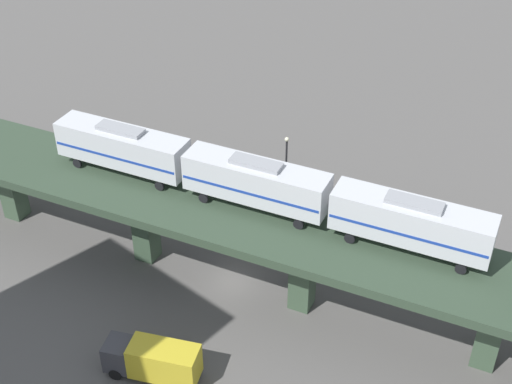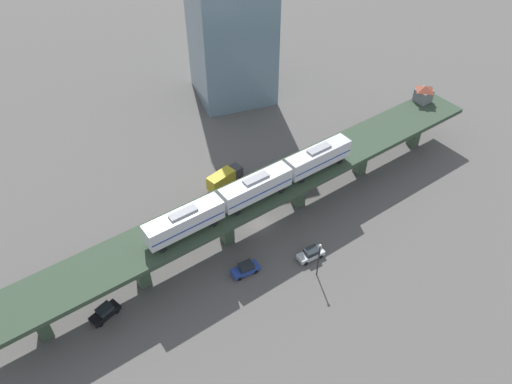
# 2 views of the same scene
# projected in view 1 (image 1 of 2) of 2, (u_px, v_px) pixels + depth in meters

# --- Properties ---
(ground_plane) EXTENTS (400.00, 400.00, 0.00)m
(ground_plane) POSITION_uv_depth(u_px,v_px,m) (232.00, 282.00, 62.18)
(ground_plane) COLOR #514F4C
(elevated_viaduct) EXTENTS (33.76, 90.69, 7.78)m
(elevated_viaduct) POSITION_uv_depth(u_px,v_px,m) (228.00, 221.00, 58.38)
(elevated_viaduct) COLOR #2C3D2C
(elevated_viaduct) RESTS_ON ground
(subway_train) EXTENTS (13.08, 36.50, 4.45)m
(subway_train) POSITION_uv_depth(u_px,v_px,m) (256.00, 181.00, 56.69)
(subway_train) COLOR silver
(subway_train) RESTS_ON elevated_viaduct
(street_car_blue) EXTENTS (2.49, 4.63, 1.89)m
(street_car_blue) POSITION_uv_depth(u_px,v_px,m) (345.00, 250.00, 64.34)
(street_car_blue) COLOR #233D93
(street_car_blue) RESTS_ON ground
(street_car_silver) EXTENTS (2.52, 4.64, 1.89)m
(street_car_silver) POSITION_uv_depth(u_px,v_px,m) (260.00, 201.00, 70.43)
(street_car_silver) COLOR #B7BABF
(street_car_silver) RESTS_ON ground
(delivery_truck) EXTENTS (5.20, 7.45, 3.20)m
(delivery_truck) POSITION_uv_depth(u_px,v_px,m) (153.00, 360.00, 52.72)
(delivery_truck) COLOR #333338
(delivery_truck) RESTS_ON ground
(street_lamp) EXTENTS (0.44, 0.44, 6.94)m
(street_lamp) POSITION_uv_depth(u_px,v_px,m) (286.00, 162.00, 70.44)
(street_lamp) COLOR black
(street_lamp) RESTS_ON ground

